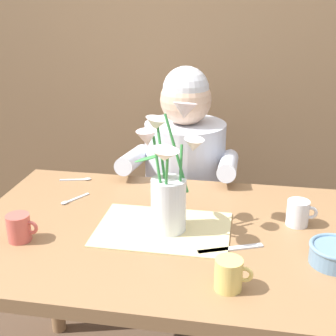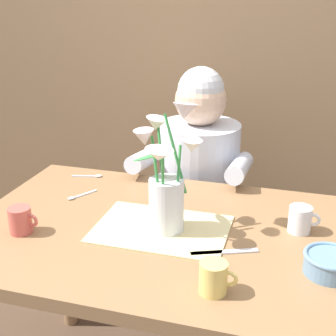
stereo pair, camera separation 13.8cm
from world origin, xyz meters
name	(u,v)px [view 1 (the left image)]	position (x,y,z in m)	size (l,w,h in m)	color
wood_panel_backdrop	(204,27)	(0.00, 1.05, 1.25)	(4.00, 0.10, 2.50)	brown
dining_table	(164,257)	(0.00, 0.00, 0.64)	(1.20, 0.80, 0.74)	olive
seated_person	(184,198)	(-0.02, 0.62, 0.56)	(0.45, 0.47, 1.14)	#4C4C56
striped_placemat	(165,229)	(0.00, -0.01, 0.74)	(0.40, 0.28, 0.01)	beige
flower_vase	(169,182)	(0.02, 0.00, 0.90)	(0.22, 0.24, 0.38)	silver
ceramic_bowl	(335,253)	(0.48, -0.11, 0.77)	(0.14, 0.14, 0.06)	#6689A8
dinner_knife	(230,249)	(0.21, -0.08, 0.74)	(0.19, 0.02, 0.01)	silver
coffee_cup	(229,274)	(0.21, -0.27, 0.78)	(0.09, 0.07, 0.08)	#E5C666
ceramic_mug	(298,213)	(0.40, 0.10, 0.78)	(0.09, 0.07, 0.08)	silver
tea_cup	(19,228)	(-0.40, -0.14, 0.78)	(0.09, 0.07, 0.08)	#CC564C
spoon_0	(71,200)	(-0.35, 0.14, 0.74)	(0.07, 0.11, 0.01)	silver
spoon_1	(81,179)	(-0.38, 0.32, 0.74)	(0.12, 0.04, 0.01)	silver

